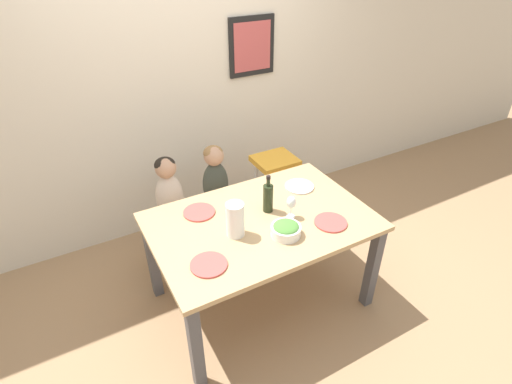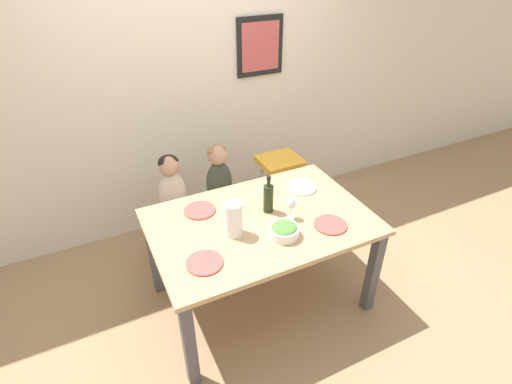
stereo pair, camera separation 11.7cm
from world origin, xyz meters
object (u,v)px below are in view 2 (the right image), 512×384
Objects in this scene: chair_far_left at (177,222)px; person_child_center at (219,173)px; dinner_plate_back_right at (302,188)px; person_child_left at (172,185)px; dinner_plate_front_right at (330,225)px; dinner_plate_front_left at (205,263)px; paper_towel_roll at (233,219)px; wine_glass_near at (291,204)px; wine_bottle at (268,198)px; chair_right_highchair at (279,176)px; salad_bowl_large at (284,230)px; dinner_plate_back_left at (200,210)px; chair_far_center at (221,210)px.

person_child_center is (0.39, 0.00, 0.36)m from chair_far_left.
dinner_plate_back_right is (0.87, -0.48, 0.37)m from chair_far_left.
person_child_left is 2.41× the size of dinner_plate_front_right.
paper_towel_roll is at bearing 34.21° from dinner_plate_front_left.
paper_towel_roll is 1.41× the size of wine_glass_near.
wine_bottle is at bearing -158.25° from dinner_plate_back_right.
wine_bottle is at bearing -125.04° from chair_right_highchair.
salad_bowl_large is 0.33m from dinner_plate_front_right.
wine_bottle is 0.29m from salad_bowl_large.
person_child_left is 3.20× the size of wine_glass_near.
person_child_center is 0.65m from wine_bottle.
wine_bottle is at bearing 27.86° from dinner_plate_front_left.
chair_right_highchair is 2.71× the size of wine_bottle.
dinner_plate_back_left and dinner_plate_back_right have the same top height.
dinner_plate_front_left reaches higher than chair_far_left.
chair_far_left is 0.96m from chair_right_highchair.
chair_far_center is 0.89× the size of person_child_center.
wine_glass_near is (0.61, -0.76, 0.48)m from chair_far_left.
person_child_center reaches higher than dinner_plate_back_right.
chair_right_highchair is at bearing 54.96° from wine_bottle.
wine_bottle is at bearing -78.88° from person_child_center.
dinner_plate_back_left is at bearing 175.66° from dinner_plate_back_right.
dinner_plate_front_left reaches higher than chair_right_highchair.
chair_far_center is 2.84× the size of wine_glass_near.
salad_bowl_large reaches higher than dinner_plate_front_left.
paper_towel_roll reaches higher than dinner_plate_front_right.
dinner_plate_back_left is (-0.39, 0.49, -0.04)m from salad_bowl_large.
person_child_left is (-0.00, 0.00, 0.36)m from chair_far_left.
dinner_plate_back_left is at bearing 154.47° from wine_bottle.
chair_far_left is at bearing 128.58° from wine_glass_near.
wine_glass_near is 0.29m from dinner_plate_front_right.
person_child_center reaches higher than chair_far_left.
person_child_left is at bearing 180.00° from person_child_center.
dinner_plate_back_left is at bearing 147.00° from wine_glass_near.
chair_far_left is at bearing 151.16° from dinner_plate_back_right.
wine_glass_near is at bearing -133.10° from dinner_plate_back_right.
chair_far_left is 0.39m from chair_far_center.
chair_right_highchair is (0.56, 0.00, 0.19)m from chair_far_center.
wine_glass_near is at bearing -33.00° from dinner_plate_back_left.
chair_right_highchair is 1.10m from paper_towel_roll.
dinner_plate_front_left is at bearing -115.96° from person_child_center.
person_child_center is 2.41× the size of dinner_plate_back_left.
dinner_plate_front_right is at bearing -98.62° from chair_right_highchair.
paper_towel_roll reaches higher than chair_far_center.
dinner_plate_front_right is (0.42, -0.95, 0.37)m from chair_far_center.
chair_right_highchair reaches higher than chair_far_center.
dinner_plate_back_right is at bearing -98.95° from chair_right_highchair.
chair_far_center is 0.59m from chair_right_highchair.
paper_towel_roll is at bearing -158.21° from wine_bottle.
dinner_plate_front_right is (0.29, -0.33, -0.10)m from wine_bottle.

